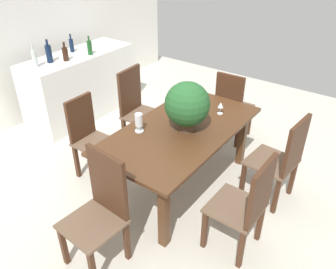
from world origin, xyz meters
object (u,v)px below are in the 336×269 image
object	(u,v)px
dining_table	(181,137)
chair_foot_end	(231,105)
wine_glass	(221,106)
kitchen_counter	(81,85)
crystal_vase_left	(139,121)
wine_bottle_tall	(90,47)
chair_far_left	(89,135)
flower_centerpiece	(187,105)
wine_bottle_amber	(35,58)
chair_near_left	(247,203)
wine_bottle_clear	(72,45)
crystal_vase_center_near	(203,101)
wine_bottle_dark	(65,54)
chair_near_right	(283,157)
chair_far_right	(136,105)
wine_bottle_green	(49,53)
chair_head_end	(101,206)
crystal_vase_right	(184,102)

from	to	relation	value
dining_table	chair_foot_end	xyz separation A→B (m)	(1.20, -0.00, -0.11)
wine_glass	chair_foot_end	bearing A→B (deg)	14.41
wine_glass	kitchen_counter	bearing A→B (deg)	89.46
crystal_vase_left	wine_bottle_tall	size ratio (longest dim) A/B	0.75
wine_bottle_tall	dining_table	bearing A→B (deg)	-107.89
chair_far_left	flower_centerpiece	bearing A→B (deg)	-68.41
wine_bottle_amber	crystal_vase_left	bearing A→B (deg)	-95.41
kitchen_counter	chair_near_left	bearing A→B (deg)	-106.96
wine_bottle_amber	wine_bottle_clear	size ratio (longest dim) A/B	1.19
chair_far_left	wine_bottle_amber	world-z (taller)	wine_bottle_amber
crystal_vase_left	kitchen_counter	size ratio (longest dim) A/B	0.12
chair_near_left	dining_table	bearing A→B (deg)	-112.26
chair_far_left	kitchen_counter	world-z (taller)	kitchen_counter
crystal_vase_left	wine_bottle_amber	bearing A→B (deg)	84.59
crystal_vase_left	chair_foot_end	bearing A→B (deg)	-11.89
crystal_vase_center_near	wine_bottle_dark	bearing A→B (deg)	96.09
chair_far_left	chair_near_right	bearing A→B (deg)	-68.26
dining_table	chair_far_right	distance (m)	1.07
wine_bottle_clear	chair_far_right	bearing A→B (deg)	-97.39
wine_bottle_green	crystal_vase_center_near	bearing A→B (deg)	-79.78
flower_centerpiece	wine_bottle_tall	size ratio (longest dim) A/B	1.94
crystal_vase_center_near	wine_bottle_green	world-z (taller)	wine_bottle_green
chair_near_right	wine_bottle_green	distance (m)	3.28
crystal_vase_center_near	chair_head_end	bearing A→B (deg)	-178.50
chair_far_left	chair_near_right	size ratio (longest dim) A/B	0.96
kitchen_counter	chair_head_end	bearing A→B (deg)	-128.14
chair_far_right	chair_far_left	xyz separation A→B (m)	(-0.83, -0.01, -0.05)
chair_foot_end	wine_bottle_green	world-z (taller)	wine_bottle_green
wine_bottle_green	wine_bottle_amber	xyz separation A→B (m)	(-0.23, -0.01, -0.00)
wine_bottle_dark	wine_bottle_clear	distance (m)	0.38
chair_near_right	crystal_vase_center_near	size ratio (longest dim) A/B	5.80
dining_table	flower_centerpiece	xyz separation A→B (m)	(0.01, -0.06, 0.39)
chair_near_right	crystal_vase_center_near	world-z (taller)	chair_near_right
crystal_vase_left	chair_far_right	bearing A→B (deg)	43.05
wine_bottle_clear	wine_bottle_dark	bearing A→B (deg)	-143.11
chair_far_right	flower_centerpiece	bearing A→B (deg)	-115.03
chair_head_end	wine_bottle_dark	xyz separation A→B (m)	(1.48, 2.12, 0.50)
wine_bottle_clear	dining_table	bearing A→B (deg)	-104.09
chair_near_right	crystal_vase_left	size ratio (longest dim) A/B	5.04
chair_near_left	flower_centerpiece	bearing A→B (deg)	-114.38
chair_near_left	chair_far_left	distance (m)	1.95
dining_table	chair_far_right	world-z (taller)	chair_far_right
chair_far_right	chair_head_end	distance (m)	1.88
chair_foot_end	crystal_vase_center_near	distance (m)	0.76
wine_bottle_dark	chair_near_right	bearing A→B (deg)	-87.66
crystal_vase_left	dining_table	bearing A→B (deg)	-45.79
crystal_vase_right	wine_bottle_tall	distance (m)	1.88
flower_centerpiece	wine_glass	xyz separation A→B (m)	(0.52, -0.11, -0.18)
chair_far_right	chair_foot_end	size ratio (longest dim) A/B	1.05
flower_centerpiece	crystal_vase_left	bearing A→B (deg)	130.56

